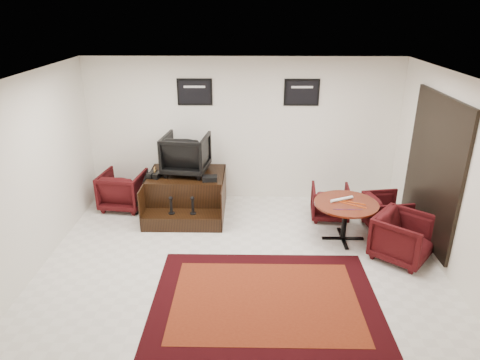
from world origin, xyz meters
name	(u,v)px	position (x,y,z in m)	size (l,w,h in m)	color
ground	(240,264)	(0.00, 0.00, 0.00)	(6.00, 6.00, 0.00)	white
room_shell	(270,151)	(0.41, 0.12, 1.79)	(6.02, 5.02, 2.81)	white
area_rug	(265,300)	(0.35, -0.86, 0.01)	(3.00, 2.25, 0.01)	black
shine_podium	(187,195)	(-1.04, 1.81, 0.34)	(1.42, 1.47, 0.73)	black
shine_chair	(186,152)	(-1.04, 1.96, 1.14)	(0.80, 0.75, 0.82)	black
shoes_pair	(155,174)	(-1.59, 1.72, 0.78)	(0.28, 0.31, 0.10)	black
polish_kit	(210,178)	(-0.58, 1.56, 0.78)	(0.26, 0.18, 0.09)	black
umbrella_black	(141,194)	(-1.88, 1.67, 0.41)	(0.30, 0.11, 0.82)	black
umbrella_hooked	(142,191)	(-1.87, 1.76, 0.44)	(0.33, 0.12, 0.89)	black
armchair_side	(123,188)	(-2.29, 1.97, 0.40)	(0.78, 0.73, 0.80)	black
meeting_table	(346,207)	(1.71, 0.79, 0.59)	(1.04, 1.04, 0.68)	#421209
table_chair_back	(330,201)	(1.61, 1.59, 0.34)	(0.66, 0.62, 0.68)	black
table_chair_window	(386,210)	(2.52, 1.20, 0.34)	(0.67, 0.63, 0.69)	black
table_chair_corner	(403,235)	(2.49, 0.23, 0.40)	(0.78, 0.73, 0.80)	black
paper_roll	(342,199)	(1.65, 0.88, 0.70)	(0.05, 0.05, 0.42)	white
table_clutter	(351,205)	(1.77, 0.70, 0.68)	(0.56, 0.38, 0.01)	#DD4D0C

